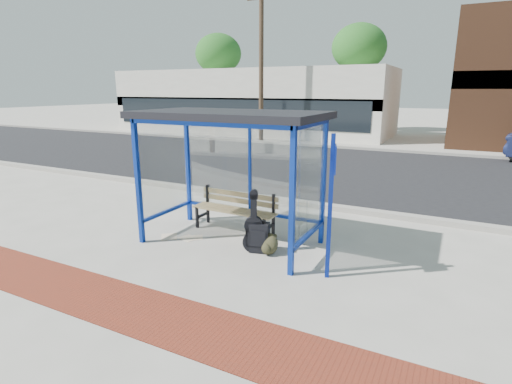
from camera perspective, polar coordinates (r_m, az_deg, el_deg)
The scene contains 19 objects.
ground at distance 7.57m, azimuth -3.52°, elevation -7.17°, with size 120.00×120.00×0.00m, color #B2ADA0.
brick_paver_strip at distance 5.71m, azimuth -17.34°, elevation -15.43°, with size 60.00×1.00×0.01m, color maroon.
curb_near at distance 10.02m, azimuth 4.90°, elevation -1.38°, with size 60.00×0.25×0.12m, color gray.
street_asphalt at distance 14.77m, azimuth 12.41°, elevation 3.25°, with size 60.00×10.00×0.00m, color black.
curb_far at distance 19.67m, azimuth 16.27°, elevation 5.92°, with size 60.00×0.25×0.12m, color gray.
far_sidewalk at distance 21.53m, azimuth 17.24°, elevation 6.39°, with size 60.00×4.00×0.01m, color #B2ADA0.
bus_shelter at distance 7.13m, azimuth -3.48°, elevation 8.68°, with size 3.30×1.80×2.42m.
storefront_white at distance 27.15m, azimuth -0.70°, elevation 12.79°, with size 18.00×6.04×4.00m.
tree_left at distance 33.22m, azimuth -5.40°, elevation 19.00°, with size 3.60×3.60×7.03m.
tree_mid at distance 28.94m, azimuth 14.52°, elevation 19.31°, with size 3.60×3.60×7.03m.
utility_pole_west at distance 21.73m, azimuth 0.75°, elevation 17.94°, with size 1.60×0.24×8.00m.
bench at distance 8.03m, azimuth -2.93°, elevation -2.30°, with size 1.78×0.50×0.83m.
guitar_bag at distance 6.98m, azimuth -0.32°, elevation -5.61°, with size 0.40×0.25×1.07m.
suitcase at distance 7.03m, azimuth 0.48°, elevation -6.51°, with size 0.38×0.29×0.58m.
backpack at distance 6.97m, azimuth 1.90°, elevation -7.56°, with size 0.34×0.31×0.37m.
sign_post at distance 5.91m, azimuth 10.66°, elevation -1.06°, with size 0.13×0.27×2.19m.
newspaper_a at distance 7.85m, azimuth -9.63°, elevation -6.51°, with size 0.34×0.27×0.01m, color white.
newspaper_b at distance 7.99m, azimuth -12.31°, elevation -6.27°, with size 0.38×0.30×0.01m, color white.
newspaper_c at distance 7.85m, azimuth -8.90°, elevation -6.48°, with size 0.35×0.28×0.01m, color white.
Camera 1 is at (3.60, -6.05, 2.79)m, focal length 28.00 mm.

